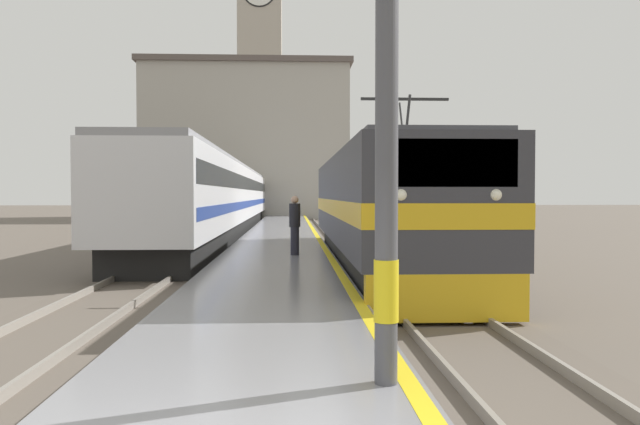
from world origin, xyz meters
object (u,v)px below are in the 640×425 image
(locomotive_train, at_px, (380,210))
(passenger_train, at_px, (225,197))
(clock_tower, at_px, (260,63))
(person_on_platform, at_px, (295,224))

(locomotive_train, bearing_deg, passenger_train, 109.84)
(passenger_train, distance_m, clock_tower, 34.98)
(person_on_platform, xyz_separation_m, clock_tower, (-3.44, 49.12, 15.07))
(person_on_platform, bearing_deg, clock_tower, 94.01)
(passenger_train, distance_m, person_on_platform, 17.67)
(person_on_platform, height_order, clock_tower, clock_tower)
(passenger_train, bearing_deg, clock_tower, 89.17)
(locomotive_train, xyz_separation_m, person_on_platform, (-2.50, 0.53, -0.44))
(person_on_platform, relative_size, clock_tower, 0.06)
(passenger_train, xyz_separation_m, clock_tower, (0.46, 31.90, 14.34))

